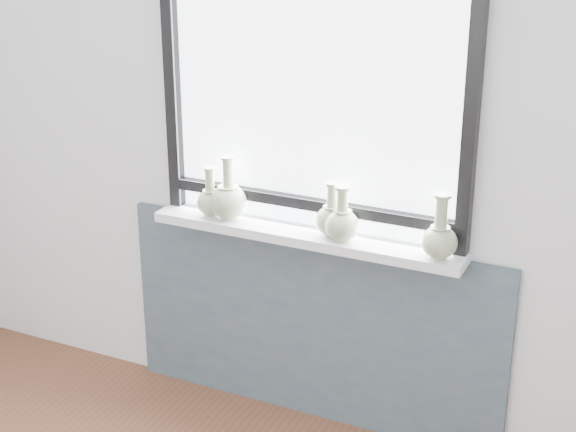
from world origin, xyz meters
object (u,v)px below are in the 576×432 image
at_px(vase_e, 440,238).
at_px(vase_d, 342,222).
at_px(vase_c, 332,218).
at_px(windowsill, 305,235).
at_px(vase_b, 229,199).
at_px(vase_a, 210,200).

bearing_deg(vase_e, vase_d, 179.65).
distance_m(vase_c, vase_d, 0.07).
relative_size(windowsill, vase_d, 5.90).
xyz_separation_m(vase_b, vase_d, (0.51, -0.02, -0.01)).
bearing_deg(vase_e, vase_b, 178.60).
distance_m(vase_b, vase_e, 0.90).
height_order(windowsill, vase_a, vase_a).
height_order(vase_c, vase_d, vase_d).
bearing_deg(vase_d, windowsill, 171.01).
bearing_deg(vase_a, windowsill, 0.59).
xyz_separation_m(vase_d, vase_e, (0.39, -0.00, 0.01)).
relative_size(vase_b, vase_d, 1.20).
distance_m(vase_a, vase_e, 0.99).
xyz_separation_m(vase_a, vase_b, (0.09, -0.00, 0.02)).
xyz_separation_m(vase_a, vase_c, (0.55, 0.01, 0.01)).
distance_m(vase_d, vase_e, 0.39).
distance_m(windowsill, vase_d, 0.20).
xyz_separation_m(windowsill, vase_b, (-0.34, -0.01, 0.10)).
bearing_deg(vase_b, windowsill, 1.19).
height_order(vase_b, vase_e, vase_b).
height_order(windowsill, vase_c, vase_c).
bearing_deg(vase_d, vase_c, 149.70).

